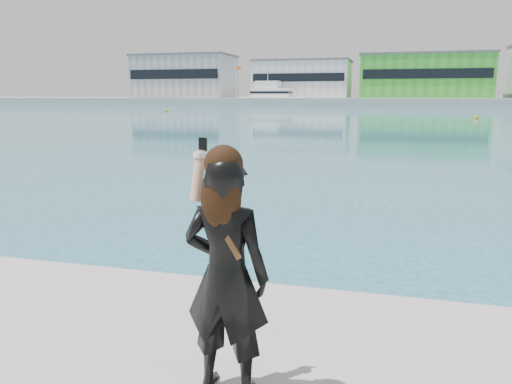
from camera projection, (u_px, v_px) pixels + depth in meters
far_quay at (389, 102)px, 127.13m from camera, size 320.00×40.00×2.00m
warehouse_grey_left at (185, 76)px, 138.04m from camera, size 26.52×16.36×11.50m
warehouse_white at (303, 79)px, 129.76m from camera, size 24.48×15.35×9.50m
warehouse_green at (424, 76)px, 121.97m from camera, size 30.60×16.36×10.50m
flagpole_left at (237, 80)px, 127.27m from camera, size 1.28×0.16×8.00m
flagpole_right at (492, 78)px, 111.87m from camera, size 1.28×0.16×8.00m
motor_yacht at (273, 97)px, 120.75m from camera, size 17.21×5.80×7.91m
buoy_near at (476, 119)px, 56.66m from camera, size 0.50×0.50×0.50m
buoy_far at (166, 112)px, 81.39m from camera, size 0.50×0.50×0.50m
woman at (226, 269)px, 3.05m from camera, size 0.57×0.39×1.58m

